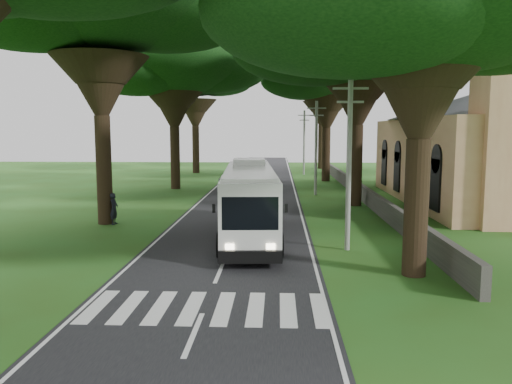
{
  "coord_description": "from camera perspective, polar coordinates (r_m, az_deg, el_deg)",
  "views": [
    {
      "loc": [
        2.27,
        -16.89,
        5.53
      ],
      "look_at": [
        1.07,
        9.98,
        2.2
      ],
      "focal_mm": 35.0,
      "sensor_mm": 36.0,
      "label": 1
    }
  ],
  "objects": [
    {
      "name": "coach_bus",
      "position": [
        25.71,
        -0.76,
        -0.97
      ],
      "size": [
        3.46,
        12.37,
        3.61
      ],
      "rotation": [
        0.0,
        0.0,
        0.06
      ],
      "color": "silver",
      "rests_on": "ground"
    },
    {
      "name": "crosswalk",
      "position": [
        16.05,
        -5.9,
        -13.13
      ],
      "size": [
        8.0,
        3.0,
        0.01
      ],
      "primitive_type": "cube",
      "color": "silver",
      "rests_on": "ground"
    },
    {
      "name": "church",
      "position": [
        41.49,
        24.75,
        5.55
      ],
      "size": [
        14.0,
        24.0,
        11.6
      ],
      "color": "tan",
      "rests_on": "ground"
    },
    {
      "name": "pedestrian",
      "position": [
        30.64,
        -15.91,
        -1.85
      ],
      "size": [
        0.49,
        0.71,
        1.86
      ],
      "primitive_type": "imported",
      "rotation": [
        0.0,
        0.0,
        1.51
      ],
      "color": "black",
      "rests_on": "ground"
    },
    {
      "name": "pole_near",
      "position": [
        23.16,
        10.58,
        3.6
      ],
      "size": [
        1.6,
        0.24,
        8.0
      ],
      "color": "gray",
      "rests_on": "ground"
    },
    {
      "name": "tree_r_far",
      "position": [
        73.52,
        7.59,
        12.68
      ],
      "size": [
        13.98,
        13.98,
        15.95
      ],
      "color": "black",
      "rests_on": "ground"
    },
    {
      "name": "pole_far",
      "position": [
        62.99,
        5.52,
        5.79
      ],
      "size": [
        1.6,
        0.24,
        8.0
      ],
      "color": "gray",
      "rests_on": "ground"
    },
    {
      "name": "tree_r_midb",
      "position": [
        55.48,
        8.17,
        13.32
      ],
      "size": [
        12.96,
        12.96,
        14.59
      ],
      "color": "black",
      "rests_on": "ground"
    },
    {
      "name": "pole_mid",
      "position": [
        43.04,
        6.88,
        5.21
      ],
      "size": [
        1.6,
        0.24,
        8.0
      ],
      "color": "gray",
      "rests_on": "ground"
    },
    {
      "name": "tree_r_mida",
      "position": [
        37.9,
        11.72,
        16.81
      ],
      "size": [
        16.31,
        16.31,
        15.59
      ],
      "color": "black",
      "rests_on": "ground"
    },
    {
      "name": "distant_car_a",
      "position": [
        50.92,
        -3.17,
        1.52
      ],
      "size": [
        1.93,
        3.71,
        1.2
      ],
      "primitive_type": "imported",
      "rotation": [
        0.0,
        0.0,
        2.99
      ],
      "color": "#A4A5A9",
      "rests_on": "road"
    },
    {
      "name": "ground",
      "position": [
        17.92,
        -4.94,
        -10.94
      ],
      "size": [
        140.0,
        140.0,
        0.0
      ],
      "primitive_type": "plane",
      "color": "#2B4D16",
      "rests_on": "ground"
    },
    {
      "name": "property_wall",
      "position": [
        41.74,
        11.81,
        0.12
      ],
      "size": [
        0.35,
        50.0,
        1.2
      ],
      "primitive_type": "cube",
      "color": "#383533",
      "rests_on": "ground"
    },
    {
      "name": "road",
      "position": [
        42.32,
        -0.55,
        -0.44
      ],
      "size": [
        8.0,
        120.0,
        0.04
      ],
      "primitive_type": "cube",
      "color": "black",
      "rests_on": "ground"
    },
    {
      "name": "distant_car_b",
      "position": [
        72.03,
        -0.04,
        3.27
      ],
      "size": [
        2.84,
        4.8,
        1.5
      ],
      "primitive_type": "imported",
      "rotation": [
        0.0,
        0.0,
        -0.3
      ],
      "color": "#24214D",
      "rests_on": "road"
    },
    {
      "name": "tree_l_far",
      "position": [
        66.13,
        -7.01,
        12.89
      ],
      "size": [
        12.54,
        12.54,
        15.2
      ],
      "color": "black",
      "rests_on": "ground"
    },
    {
      "name": "tree_l_midb",
      "position": [
        48.31,
        -9.44,
        14.45
      ],
      "size": [
        14.79,
        14.79,
        15.08
      ],
      "color": "black",
      "rests_on": "ground"
    }
  ]
}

